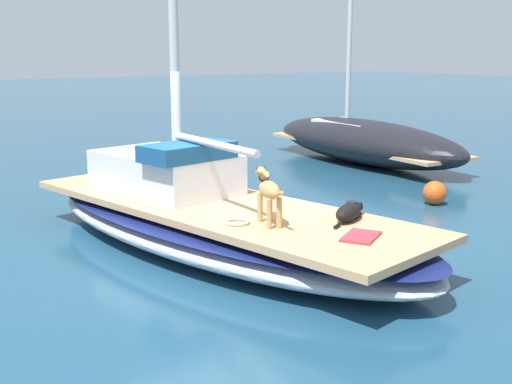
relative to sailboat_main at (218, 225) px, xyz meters
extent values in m
plane|color=navy|center=(0.00, 0.00, -0.34)|extent=(120.00, 120.00, 0.00)
ellipsoid|color=#B2B7C1|center=(0.00, 0.00, -0.06)|extent=(3.94, 7.56, 0.56)
ellipsoid|color=navy|center=(0.00, 0.00, 0.12)|extent=(3.96, 7.60, 0.08)
cube|color=tan|center=(0.00, 0.00, 0.27)|extent=(3.38, 6.91, 0.10)
cylinder|color=silver|center=(-0.19, -0.22, 1.22)|extent=(0.10, 2.20, 0.10)
cube|color=silver|center=(-0.25, 1.17, 0.62)|extent=(1.83, 2.44, 0.60)
cube|color=navy|center=(-0.25, 0.40, 1.04)|extent=(1.45, 0.96, 0.24)
ellipsoid|color=black|center=(0.92, -1.76, 0.43)|extent=(0.65, 0.52, 0.22)
ellipsoid|color=black|center=(1.24, -1.58, 0.42)|extent=(0.24, 0.21, 0.13)
cone|color=black|center=(1.22, -1.54, 0.48)|extent=(0.05, 0.05, 0.05)
cone|color=black|center=(1.26, -1.62, 0.48)|extent=(0.05, 0.05, 0.05)
cylinder|color=black|center=(1.07, -1.60, 0.35)|extent=(0.18, 0.14, 0.06)
cylinder|color=black|center=(1.13, -1.71, 0.35)|extent=(0.18, 0.14, 0.06)
cylinder|color=black|center=(0.58, -1.95, 0.35)|extent=(0.18, 0.12, 0.04)
ellipsoid|color=tan|center=(-0.04, -1.36, 0.77)|extent=(0.36, 0.56, 0.22)
cylinder|color=tan|center=(-0.05, -1.17, 0.51)|extent=(0.07, 0.07, 0.38)
cylinder|color=tan|center=(0.07, -1.21, 0.51)|extent=(0.07, 0.07, 0.38)
cylinder|color=tan|center=(-0.15, -1.52, 0.51)|extent=(0.07, 0.07, 0.38)
cylinder|color=tan|center=(-0.03, -1.56, 0.51)|extent=(0.07, 0.07, 0.38)
cylinder|color=tan|center=(0.03, -1.14, 0.88)|extent=(0.16, 0.21, 0.19)
ellipsoid|color=tan|center=(0.06, -1.02, 0.94)|extent=(0.19, 0.25, 0.13)
cone|color=#45331C|center=(0.02, -1.01, 1.00)|extent=(0.05, 0.05, 0.06)
cone|color=#45331C|center=(0.10, -1.04, 1.00)|extent=(0.05, 0.05, 0.06)
torus|color=black|center=(0.03, -1.14, 0.88)|extent=(0.16, 0.15, 0.10)
cylinder|color=tan|center=(-0.14, -1.71, 0.80)|extent=(0.10, 0.23, 0.12)
cylinder|color=#B7B7BC|center=(1.08, -1.63, 0.36)|extent=(0.16, 0.16, 0.08)
cylinder|color=#B7B7BC|center=(1.08, -1.63, 0.45)|extent=(0.13, 0.13, 0.10)
cylinder|color=black|center=(1.08, -1.63, 0.52)|extent=(0.15, 0.15, 0.03)
torus|color=beige|center=(-0.35, -1.09, 0.35)|extent=(0.32, 0.32, 0.04)
cube|color=#C6333D|center=(0.52, -2.43, 0.34)|extent=(0.67, 0.60, 0.03)
ellipsoid|color=black|center=(6.79, 4.35, 0.21)|extent=(2.27, 6.76, 1.09)
cube|color=tan|center=(6.79, 4.35, 0.11)|extent=(1.84, 6.07, 0.08)
cube|color=silver|center=(6.81, 4.85, 0.41)|extent=(1.18, 2.05, 0.52)
cube|color=maroon|center=(6.74, 3.18, 0.33)|extent=(1.08, 2.04, 0.36)
cylinder|color=silver|center=(6.82, 5.01, 2.85)|extent=(0.12, 0.12, 5.47)
sphere|color=#E55119|center=(4.72, 0.14, -0.12)|extent=(0.44, 0.44, 0.44)
camera|label=1|loc=(-4.50, -7.82, 2.46)|focal=45.49mm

